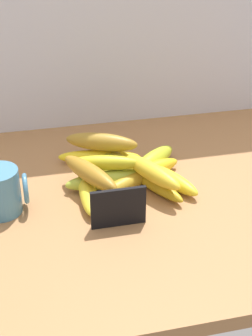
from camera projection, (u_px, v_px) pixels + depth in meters
counter_top at (130, 201)px, 108.81cm from camera, size 110.00×76.00×3.00cm
back_wall at (95, 7)px, 124.91cm from camera, size 130.00×2.00×70.00cm
chalkboard_sign at (118, 209)px, 96.67cm from camera, size 11.00×1.80×8.40cm
coffee_mug at (1, 190)px, 100.71cm from camera, size 10.15×8.65×9.66cm
banana_0 at (87, 189)px, 106.74cm from camera, size 5.11×19.83×3.67cm
banana_1 at (153, 160)px, 117.10cm from camera, size 14.84×13.55×4.22cm
banana_2 at (152, 182)px, 109.43cm from camera, size 11.25×18.83×3.23cm
banana_3 at (171, 179)px, 110.13cm from camera, size 10.47×15.93×3.66cm
banana_4 at (111, 168)px, 114.21cm from camera, size 4.95×15.95×3.88cm
banana_5 at (151, 170)px, 113.85cm from camera, size 15.45×8.97×3.60cm
banana_6 at (108, 180)px, 109.59cm from camera, size 19.18×4.75×4.08cm
banana_7 at (99, 157)px, 119.08cm from camera, size 20.21×8.01×3.63cm
banana_8 at (116, 161)px, 117.62cm from camera, size 10.01×15.27×3.61cm
banana_9 at (131, 181)px, 109.64cm from camera, size 17.95×12.20×3.42cm
banana_10 at (101, 142)px, 117.35cm from camera, size 17.71×11.13×4.31cm
banana_11 at (90, 173)px, 105.03cm from camera, size 11.72×17.53×4.03cm
banana_12 at (106, 163)px, 108.86cm from camera, size 16.45×7.35×3.27cm
banana_13 at (152, 171)px, 106.64cm from camera, size 10.99×17.04×3.94cm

